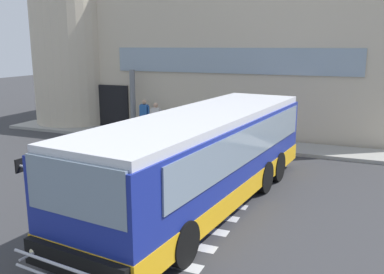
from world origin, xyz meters
The scene contains 9 objects.
ground_plane centered at (0.00, 0.00, -0.01)m, with size 80.00×90.00×0.02m, color #353538.
bay_paint_stripes centered at (2.00, -4.20, 0.00)m, with size 4.40×3.96×0.01m.
terminal_building centered at (-0.67, 11.56, 3.75)m, with size 19.86×13.80×7.52m.
boarding_curb centered at (0.00, 4.80, 0.07)m, with size 22.06×2.00×0.15m, color #9E9B93.
entry_support_column centered at (-4.01, 5.40, 1.72)m, with size 0.28×0.28×3.14m, color slate.
bus_main_foreground centered at (2.96, -2.65, 1.33)m, with size 4.15×10.78×2.70m.
passenger_near_column centered at (-3.21, 5.19, 1.11)m, with size 0.59×0.38×1.68m.
passenger_by_doorway centered at (-2.14, 4.36, 1.08)m, with size 0.58×0.28×1.68m.
safety_bollard_yellow centered at (0.87, 3.60, 0.45)m, with size 0.18×0.18×0.90m, color yellow.
Camera 1 is at (6.94, -13.23, 4.54)m, focal length 38.73 mm.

